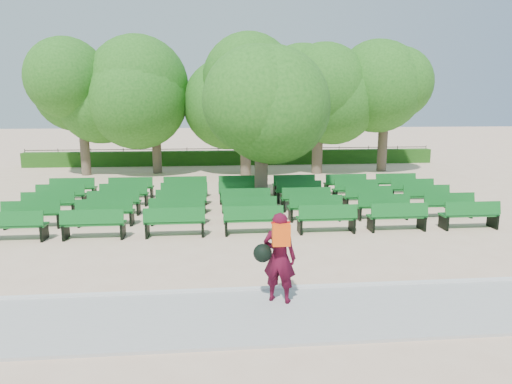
% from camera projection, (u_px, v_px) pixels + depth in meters
% --- Properties ---
extents(ground, '(120.00, 120.00, 0.00)m').
position_uv_depth(ground, '(253.00, 218.00, 15.65)').
color(ground, '#D7B08E').
extents(paving, '(30.00, 2.20, 0.06)m').
position_uv_depth(paving, '(289.00, 314.00, 8.41)').
color(paving, '#A6A6A2').
rests_on(paving, ground).
extents(curb, '(30.00, 0.12, 0.10)m').
position_uv_depth(curb, '(280.00, 289.00, 9.53)').
color(curb, silver).
rests_on(curb, ground).
extents(hedge, '(26.00, 0.70, 0.90)m').
position_uv_depth(hedge, '(234.00, 158.00, 29.25)').
color(hedge, '#205014').
rests_on(hedge, ground).
extents(fence, '(26.00, 0.10, 1.02)m').
position_uv_depth(fence, '(234.00, 164.00, 29.72)').
color(fence, black).
rests_on(fence, ground).
extents(tree_line, '(21.80, 6.80, 7.04)m').
position_uv_depth(tree_line, '(237.00, 174.00, 25.42)').
color(tree_line, '#29691C').
rests_on(tree_line, ground).
extents(bench_array, '(1.80, 0.62, 1.12)m').
position_uv_depth(bench_array, '(245.00, 209.00, 16.55)').
color(bench_array, '#105D1D').
rests_on(bench_array, ground).
extents(tree_among, '(4.47, 4.47, 5.98)m').
position_uv_depth(tree_among, '(261.00, 101.00, 16.26)').
color(tree_among, brown).
rests_on(tree_among, ground).
extents(person, '(0.89, 0.66, 1.78)m').
position_uv_depth(person, '(278.00, 256.00, 8.74)').
color(person, '#460A1D').
rests_on(person, ground).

